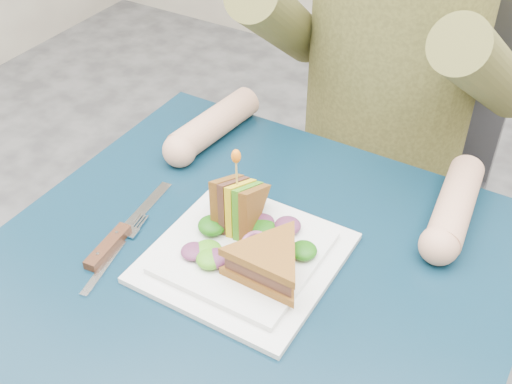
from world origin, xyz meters
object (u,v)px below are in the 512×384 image
Objects in this scene: plate at (245,256)px; fork at (114,254)px; sandwich_upright at (237,206)px; table at (241,311)px; sandwich_flat at (269,263)px; diner at (397,15)px; knife at (116,239)px; chair at (392,150)px.

plate reaches higher than fork.
table is at bearing -56.38° from sandwich_upright.
plate is 1.86× the size of sandwich_upright.
sandwich_flat reaches higher than table.
sandwich_flat is at bearing -24.44° from plate.
sandwich_flat is 0.24m from fork.
table is at bearing -71.55° from plate.
diner is 3.36× the size of knife.
plate is at bearing 155.56° from sandwich_flat.
chair is at bearing 89.13° from plate.
diner is 5.26× the size of sandwich_flat.
diner is at bearing 88.94° from plate.
plate is (-0.01, -0.52, -0.18)m from diner.
table is at bearing 18.97° from fork.
diner reaches higher than sandwich_upright.
sandwich_flat is at bearing -86.07° from chair.
sandwich_upright is at bearing 143.47° from sandwich_flat.
fork is (-0.18, -0.61, -0.18)m from diner.
diner is at bearing 73.55° from fork.
diner is at bearing -90.00° from chair.
chair is 6.56× the size of sandwich_flat.
chair reaches higher than plate.
sandwich_upright is at bearing 131.27° from plate.
knife is at bearing -169.38° from table.
plate is 0.07m from sandwich_flat.
knife is at bearing -160.69° from plate.
chair is 0.70m from sandwich_flat.
sandwich_flat is 0.64× the size of knife.
chair is (0.00, 0.66, -0.11)m from table.
plate is 0.20m from knife.
diner reaches higher than chair.
diner is 0.67m from fork.
knife reaches higher than fork.
fork is (-0.17, -0.09, -0.01)m from plate.
table is 0.22m from knife.
sandwich_upright is at bearing 123.62° from table.
table is 2.88× the size of plate.
knife is at bearing 124.21° from fork.
sandwich_upright is (-0.05, -0.59, 0.24)m from chair.
chair reaches higher than sandwich_upright.
chair is 3.58× the size of plate.
table is 4.20× the size of fork.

